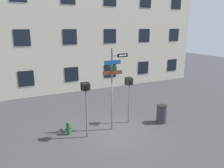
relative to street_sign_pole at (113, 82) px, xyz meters
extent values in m
plane|color=#38383A|center=(-0.05, -0.35, -2.52)|extent=(60.00, 60.00, 0.00)
cube|color=black|center=(-3.48, 7.51, -1.05)|extent=(1.12, 0.03, 1.15)
cube|color=black|center=(-0.05, 7.51, -1.05)|extent=(1.12, 0.03, 1.15)
cube|color=black|center=(3.38, 7.51, -1.05)|extent=(1.12, 0.03, 1.15)
cube|color=black|center=(6.81, 7.51, -1.05)|extent=(1.12, 0.03, 1.15)
cube|color=black|center=(10.24, 7.51, -1.05)|extent=(1.12, 0.03, 1.15)
cube|color=black|center=(-3.48, 7.51, 1.90)|extent=(1.12, 0.03, 1.15)
cube|color=black|center=(-0.05, 7.51, 1.90)|extent=(1.12, 0.03, 1.15)
cube|color=black|center=(3.38, 7.51, 1.90)|extent=(1.12, 0.03, 1.15)
cube|color=black|center=(6.81, 7.51, 1.90)|extent=(1.12, 0.03, 1.15)
cube|color=black|center=(10.24, 7.51, 1.90)|extent=(1.12, 0.03, 1.15)
cube|color=black|center=(6.81, 7.51, 4.86)|extent=(1.12, 0.03, 1.15)
cube|color=black|center=(10.24, 7.51, 4.86)|extent=(1.12, 0.03, 1.15)
cylinder|color=slate|center=(-0.07, 0.01, -0.43)|extent=(0.09, 0.09, 4.18)
cube|color=slate|center=(0.22, 0.01, 1.29)|extent=(0.57, 0.05, 0.05)
cube|color=#14478C|center=(-0.07, -0.05, 0.99)|extent=(0.87, 0.02, 0.20)
cube|color=#196B2D|center=(-0.01, 0.01, 0.73)|extent=(0.02, 0.77, 0.18)
cube|color=brown|center=(-0.07, -0.05, 0.49)|extent=(1.03, 0.02, 0.19)
cube|color=black|center=(0.50, 0.00, 1.29)|extent=(0.56, 0.02, 0.18)
cube|color=white|center=(0.46, -0.02, 1.29)|extent=(0.32, 0.01, 0.07)
cone|color=white|center=(0.66, -0.02, 1.29)|extent=(0.10, 0.14, 0.14)
cylinder|color=slate|center=(-1.49, -0.21, -1.35)|extent=(0.08, 0.08, 2.35)
cube|color=black|center=(-1.49, -0.21, -0.01)|extent=(0.35, 0.26, 0.33)
cube|color=black|center=(-1.49, -0.07, -0.01)|extent=(0.41, 0.02, 0.39)
cylinder|color=black|center=(-1.49, -0.40, 0.07)|extent=(0.11, 0.12, 0.11)
cylinder|color=black|center=(-1.49, -0.40, -0.08)|extent=(0.11, 0.12, 0.11)
cylinder|color=orange|center=(-1.49, -0.34, 0.07)|extent=(0.09, 0.01, 0.09)
cylinder|color=slate|center=(1.14, 0.41, -1.44)|extent=(0.08, 0.08, 2.16)
cube|color=black|center=(1.14, 0.41, -0.18)|extent=(0.34, 0.26, 0.36)
cube|color=black|center=(1.14, 0.55, -0.18)|extent=(0.40, 0.02, 0.42)
cylinder|color=black|center=(1.14, 0.22, -0.09)|extent=(0.13, 0.12, 0.13)
cylinder|color=black|center=(1.14, 0.22, -0.26)|extent=(0.13, 0.12, 0.13)
cylinder|color=orange|center=(1.14, 0.27, -0.09)|extent=(0.10, 0.01, 0.10)
cylinder|color=#196028|center=(-2.24, 0.43, -2.25)|extent=(0.20, 0.20, 0.55)
sphere|color=#196028|center=(-2.24, 0.43, -1.92)|extent=(0.17, 0.17, 0.17)
cylinder|color=#196028|center=(-2.38, 0.43, -2.22)|extent=(0.08, 0.07, 0.07)
cylinder|color=#196028|center=(-2.11, 0.43, -2.22)|extent=(0.08, 0.07, 0.07)
cylinder|color=#333338|center=(2.77, -0.41, -2.04)|extent=(0.54, 0.54, 0.96)
cylinder|color=black|center=(2.77, -0.41, -1.54)|extent=(0.57, 0.57, 0.04)
camera|label=1|loc=(-4.58, -9.34, 2.60)|focal=35.00mm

